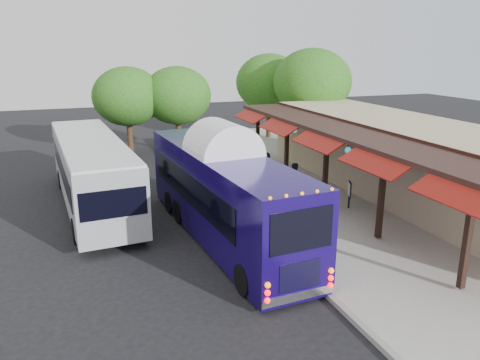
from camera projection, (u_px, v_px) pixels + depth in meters
name	position (u px, v px, depth m)	size (l,w,h in m)	color
ground	(285.00, 258.00, 16.17)	(90.00, 90.00, 0.00)	black
sidewalk	(347.00, 204.00, 21.39)	(10.00, 40.00, 0.15)	#9E9B93
curb	(246.00, 217.00, 19.78)	(0.20, 40.00, 0.16)	gray
station_shelter	(412.00, 161.00, 22.00)	(8.15, 20.00, 3.60)	tan
coach_bus	(223.00, 190.00, 17.35)	(3.18, 11.23, 3.55)	#14064E
city_bus	(92.00, 169.00, 20.92)	(3.39, 11.77, 3.12)	gray
ped_a	(253.00, 191.00, 20.21)	(0.64, 0.42, 1.75)	black
ped_b	(293.00, 181.00, 21.77)	(0.83, 0.65, 1.71)	black
ped_c	(267.00, 171.00, 22.92)	(1.13, 0.47, 1.93)	black
ped_d	(239.00, 146.00, 28.82)	(1.23, 0.71, 1.90)	black
sign_board	(350.00, 190.00, 20.42)	(0.26, 0.52, 1.21)	black
tree_left	(177.00, 96.00, 31.03)	(4.52, 4.52, 5.78)	#382314
tree_mid	(269.00, 83.00, 35.65)	(5.09, 5.09, 6.51)	#382314
tree_right	(312.00, 82.00, 32.35)	(5.41, 5.41, 6.93)	#382314
tree_far	(127.00, 97.00, 30.44)	(4.53, 4.53, 5.79)	#382314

